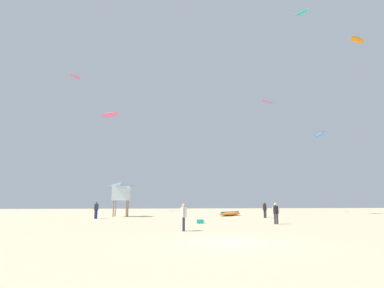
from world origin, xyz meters
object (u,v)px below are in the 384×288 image
at_px(person_midground, 276,212).
at_px(kite_aloft_5, 357,40).
at_px(kite_aloft_0, 268,102).
at_px(lifeguard_tower, 122,191).
at_px(kite_aloft_2, 110,115).
at_px(kite_aloft_4, 302,13).
at_px(person_right, 265,209).
at_px(kite_aloft_1, 75,77).
at_px(kite_grounded_near, 230,214).
at_px(cooler_box, 200,222).
at_px(kite_aloft_3, 319,135).
at_px(person_foreground, 184,215).
at_px(person_left, 96,209).

distance_m(person_midground, kite_aloft_5, 27.54).
xyz_separation_m(person_midground, kite_aloft_0, (8.78, 23.66, 17.70)).
distance_m(lifeguard_tower, kite_aloft_5, 35.31).
height_order(kite_aloft_2, kite_aloft_4, kite_aloft_4).
bearing_deg(person_right, kite_aloft_4, 170.27).
xyz_separation_m(kite_aloft_0, kite_aloft_1, (-34.02, 4.70, 5.28)).
xyz_separation_m(kite_grounded_near, kite_aloft_2, (-18.59, 17.45, 17.51)).
relative_size(cooler_box, kite_aloft_3, 0.18).
bearing_deg(kite_aloft_1, kite_aloft_3, -16.40).
bearing_deg(person_right, kite_aloft_1, -66.77).
height_order(person_right, kite_aloft_5, kite_aloft_5).
distance_m(person_right, kite_aloft_3, 17.72).
bearing_deg(kite_aloft_4, kite_aloft_2, 146.32).
distance_m(kite_grounded_near, kite_aloft_2, 30.92).
relative_size(kite_aloft_1, kite_aloft_5, 0.79).
xyz_separation_m(kite_aloft_1, kite_aloft_2, (6.00, 2.73, -6.19)).
distance_m(lifeguard_tower, kite_aloft_1, 28.32).
relative_size(kite_grounded_near, kite_aloft_5, 1.53).
bearing_deg(kite_aloft_3, kite_grounded_near, -167.57).
bearing_deg(kite_aloft_0, kite_aloft_2, 165.15).
relative_size(person_foreground, cooler_box, 3.00).
relative_size(person_midground, kite_aloft_0, 0.63).
distance_m(kite_aloft_4, kite_aloft_5, 8.41).
bearing_deg(kite_aloft_3, kite_aloft_2, 156.73).
bearing_deg(person_right, cooler_box, 11.09).
height_order(person_left, person_right, person_left).
xyz_separation_m(lifeguard_tower, cooler_box, (8.02, -11.61, -2.89)).
height_order(cooler_box, kite_aloft_1, kite_aloft_1).
relative_size(person_left, kite_aloft_1, 0.81).
bearing_deg(cooler_box, kite_aloft_0, 56.51).
xyz_separation_m(person_left, kite_aloft_3, (29.99, 7.76, 10.45)).
distance_m(cooler_box, kite_aloft_4, 33.56).
bearing_deg(person_foreground, cooler_box, 80.40).
height_order(person_left, kite_grounded_near, person_left).
bearing_deg(kite_aloft_5, lifeguard_tower, 171.74).
relative_size(person_right, kite_aloft_3, 0.54).
height_order(person_midground, kite_aloft_4, kite_aloft_4).
relative_size(person_midground, kite_grounded_near, 0.40).
xyz_separation_m(kite_aloft_1, kite_aloft_5, (40.55, -19.75, -1.77)).
bearing_deg(kite_aloft_4, person_foreground, -137.13).
height_order(person_right, kite_aloft_1, kite_aloft_1).
height_order(person_foreground, kite_aloft_2, kite_aloft_2).
relative_size(kite_aloft_3, kite_aloft_5, 1.16).
xyz_separation_m(person_left, lifeguard_tower, (2.06, 3.79, 2.02)).
xyz_separation_m(lifeguard_tower, kite_aloft_1, (-11.19, 15.48, 20.90)).
height_order(person_midground, lifeguard_tower, lifeguard_tower).
bearing_deg(cooler_box, kite_aloft_4, 33.23).
height_order(kite_aloft_0, kite_aloft_2, kite_aloft_0).
distance_m(kite_aloft_3, kite_aloft_5, 13.58).
height_order(person_left, cooler_box, person_left).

